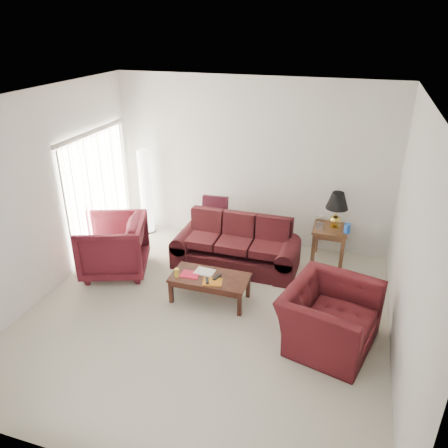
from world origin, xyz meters
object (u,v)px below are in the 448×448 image
floor_lamp (146,192)px  armchair_left (113,246)px  sofa (236,244)px  coffee_table (210,288)px  end_table (329,244)px  armchair_right (329,317)px

floor_lamp → armchair_left: bearing=-84.2°
sofa → coffee_table: bearing=-92.0°
sofa → end_table: 1.63m
end_table → coffee_table: size_ratio=0.55×
end_table → coffee_table: 2.35m
coffee_table → end_table: bearing=34.2°
armchair_left → armchair_right: size_ratio=0.86×
sofa → armchair_left: size_ratio=1.99×
sofa → armchair_right: sofa is taller
end_table → floor_lamp: bearing=178.5°
sofa → floor_lamp: (-2.02, 0.78, 0.42)m
floor_lamp → armchair_right: (3.69, -2.27, -0.44)m
floor_lamp → coffee_table: size_ratio=1.46×
sofa → floor_lamp: 2.21m
end_table → floor_lamp: 3.54m
sofa → coffee_table: size_ratio=1.80×
sofa → floor_lamp: bearing=161.8°
armchair_left → coffee_table: 1.81m
end_table → armchair_right: bearing=-84.8°
floor_lamp → armchair_left: floor_lamp is taller
floor_lamp → armchair_right: bearing=-31.6°
end_table → armchair_right: (0.20, -2.18, 0.08)m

